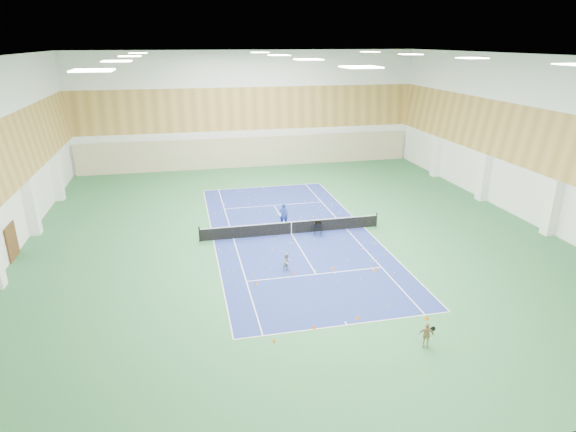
{
  "coord_description": "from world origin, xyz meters",
  "views": [
    {
      "loc": [
        -7.15,
        -30.71,
        12.93
      ],
      "look_at": [
        -0.62,
        -1.65,
        2.0
      ],
      "focal_mm": 30.0,
      "sensor_mm": 36.0,
      "label": 1
    }
  ],
  "objects_px": {
    "tennis_net": "(291,227)",
    "child_court": "(287,262)",
    "child_apron": "(426,335)",
    "ball_cart": "(318,229)",
    "coach": "(284,215)"
  },
  "relations": [
    {
      "from": "tennis_net",
      "to": "child_court",
      "type": "bearing_deg",
      "value": -105.54
    },
    {
      "from": "tennis_net",
      "to": "child_court",
      "type": "distance_m",
      "value": 5.81
    },
    {
      "from": "child_apron",
      "to": "ball_cart",
      "type": "xyz_separation_m",
      "value": [
        -1.09,
        13.62,
        -0.12
      ]
    },
    {
      "from": "coach",
      "to": "child_court",
      "type": "height_order",
      "value": "coach"
    },
    {
      "from": "child_court",
      "to": "child_apron",
      "type": "bearing_deg",
      "value": -87.07
    },
    {
      "from": "tennis_net",
      "to": "coach",
      "type": "height_order",
      "value": "coach"
    },
    {
      "from": "coach",
      "to": "child_apron",
      "type": "height_order",
      "value": "coach"
    },
    {
      "from": "child_court",
      "to": "child_apron",
      "type": "distance_m",
      "value": 9.74
    },
    {
      "from": "coach",
      "to": "ball_cart",
      "type": "distance_m",
      "value": 3.11
    },
    {
      "from": "coach",
      "to": "child_court",
      "type": "distance_m",
      "value": 7.47
    },
    {
      "from": "coach",
      "to": "ball_cart",
      "type": "bearing_deg",
      "value": 146.34
    },
    {
      "from": "coach",
      "to": "child_apron",
      "type": "relative_size",
      "value": 1.44
    },
    {
      "from": "coach",
      "to": "ball_cart",
      "type": "xyz_separation_m",
      "value": [
        1.94,
        -2.4,
        -0.38
      ]
    },
    {
      "from": "coach",
      "to": "child_court",
      "type": "xyz_separation_m",
      "value": [
        -1.38,
        -7.34,
        -0.28
      ]
    },
    {
      "from": "child_apron",
      "to": "tennis_net",
      "type": "bearing_deg",
      "value": 121.02
    }
  ]
}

